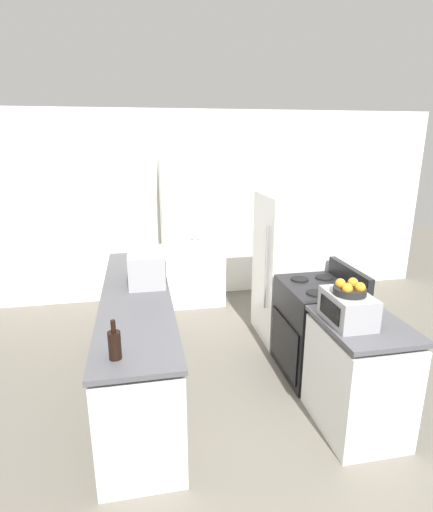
{
  "coord_description": "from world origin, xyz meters",
  "views": [
    {
      "loc": [
        -0.77,
        -1.96,
        2.23
      ],
      "look_at": [
        0.0,
        1.95,
        1.05
      ],
      "focal_mm": 28.0,
      "sensor_mm": 36.0,
      "label": 1
    }
  ],
  "objects_px": {
    "stove": "(317,329)",
    "toaster_oven": "(348,308)",
    "wine_bottle": "(115,344)",
    "refrigerator": "(293,267)",
    "fruit_bowl": "(350,289)",
    "pantry_cabinet": "(192,234)",
    "microwave": "(146,267)"
  },
  "relations": [
    {
      "from": "pantry_cabinet",
      "to": "microwave",
      "type": "height_order",
      "value": "pantry_cabinet"
    },
    {
      "from": "wine_bottle",
      "to": "fruit_bowl",
      "type": "distance_m",
      "value": 1.68
    },
    {
      "from": "stove",
      "to": "toaster_oven",
      "type": "height_order",
      "value": "toaster_oven"
    },
    {
      "from": "fruit_bowl",
      "to": "wine_bottle",
      "type": "bearing_deg",
      "value": -173.8
    },
    {
      "from": "pantry_cabinet",
      "to": "stove",
      "type": "xyz_separation_m",
      "value": [
        0.93,
        -1.98,
        -0.53
      ]
    },
    {
      "from": "stove",
      "to": "refrigerator",
      "type": "xyz_separation_m",
      "value": [
        0.04,
        0.79,
        0.37
      ]
    },
    {
      "from": "microwave",
      "to": "fruit_bowl",
      "type": "distance_m",
      "value": 1.85
    },
    {
      "from": "wine_bottle",
      "to": "fruit_bowl",
      "type": "xyz_separation_m",
      "value": [
        1.66,
        0.18,
        0.17
      ]
    },
    {
      "from": "refrigerator",
      "to": "wine_bottle",
      "type": "relative_size",
      "value": 6.39
    },
    {
      "from": "pantry_cabinet",
      "to": "microwave",
      "type": "distance_m",
      "value": 1.71
    },
    {
      "from": "pantry_cabinet",
      "to": "refrigerator",
      "type": "bearing_deg",
      "value": -50.59
    },
    {
      "from": "stove",
      "to": "wine_bottle",
      "type": "height_order",
      "value": "wine_bottle"
    },
    {
      "from": "wine_bottle",
      "to": "refrigerator",
      "type": "bearing_deg",
      "value": 43.13
    },
    {
      "from": "stove",
      "to": "wine_bottle",
      "type": "bearing_deg",
      "value": -152.35
    },
    {
      "from": "wine_bottle",
      "to": "toaster_oven",
      "type": "bearing_deg",
      "value": 6.49
    },
    {
      "from": "pantry_cabinet",
      "to": "toaster_oven",
      "type": "height_order",
      "value": "pantry_cabinet"
    },
    {
      "from": "pantry_cabinet",
      "to": "fruit_bowl",
      "type": "height_order",
      "value": "pantry_cabinet"
    },
    {
      "from": "wine_bottle",
      "to": "fruit_bowl",
      "type": "bearing_deg",
      "value": 6.2
    },
    {
      "from": "pantry_cabinet",
      "to": "microwave",
      "type": "bearing_deg",
      "value": -112.55
    },
    {
      "from": "microwave",
      "to": "fruit_bowl",
      "type": "xyz_separation_m",
      "value": [
        1.43,
        -1.17,
        0.12
      ]
    },
    {
      "from": "stove",
      "to": "refrigerator",
      "type": "distance_m",
      "value": 0.87
    },
    {
      "from": "pantry_cabinet",
      "to": "microwave",
      "type": "xyz_separation_m",
      "value": [
        -0.65,
        -1.57,
        0.07
      ]
    },
    {
      "from": "wine_bottle",
      "to": "toaster_oven",
      "type": "relative_size",
      "value": 0.62
    },
    {
      "from": "refrigerator",
      "to": "wine_bottle",
      "type": "height_order",
      "value": "refrigerator"
    },
    {
      "from": "fruit_bowl",
      "to": "toaster_oven",
      "type": "bearing_deg",
      "value": 67.1
    },
    {
      "from": "refrigerator",
      "to": "microwave",
      "type": "bearing_deg",
      "value": -166.56
    },
    {
      "from": "wine_bottle",
      "to": "toaster_oven",
      "type": "xyz_separation_m",
      "value": [
        1.67,
        0.19,
        0.02
      ]
    },
    {
      "from": "stove",
      "to": "refrigerator",
      "type": "relative_size",
      "value": 0.65
    },
    {
      "from": "refrigerator",
      "to": "fruit_bowl",
      "type": "height_order",
      "value": "refrigerator"
    },
    {
      "from": "refrigerator",
      "to": "toaster_oven",
      "type": "height_order",
      "value": "refrigerator"
    },
    {
      "from": "pantry_cabinet",
      "to": "refrigerator",
      "type": "distance_m",
      "value": 1.54
    },
    {
      "from": "stove",
      "to": "pantry_cabinet",
      "type": "bearing_deg",
      "value": 115.18
    }
  ]
}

